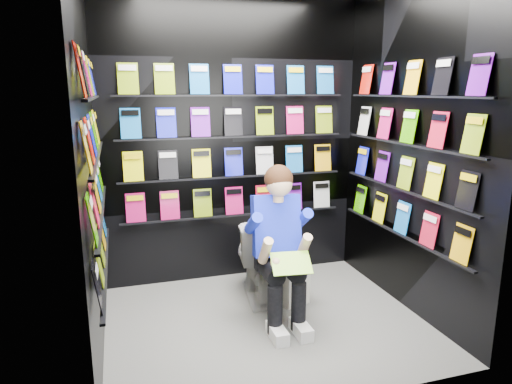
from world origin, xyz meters
name	(u,v)px	position (x,y,z in m)	size (l,w,h in m)	color
floor	(266,322)	(0.00, 0.00, 0.00)	(2.40, 2.40, 0.00)	slate
wall_back	(233,142)	(0.00, 1.00, 1.30)	(2.40, 0.04, 2.60)	black
wall_front	(328,184)	(0.00, -1.00, 1.30)	(2.40, 0.04, 2.60)	black
wall_left	(89,165)	(-1.20, 0.00, 1.30)	(0.04, 2.00, 2.60)	black
wall_right	(411,150)	(1.20, 0.00, 1.30)	(0.04, 2.00, 2.60)	black
comics_back	(234,142)	(0.00, 0.97, 1.31)	(2.10, 0.06, 1.37)	#C61564
comics_left	(94,164)	(-1.17, 0.00, 1.31)	(0.06, 1.70, 1.37)	#C61564
comics_right	(407,150)	(1.17, 0.00, 1.31)	(0.06, 1.70, 1.37)	#C61564
toilet	(260,256)	(0.10, 0.46, 0.37)	(0.42, 0.75, 0.73)	white
longbox	(285,281)	(0.29, 0.37, 0.15)	(0.22, 0.41, 0.31)	white
longbox_lid	(285,263)	(0.29, 0.37, 0.32)	(0.25, 0.43, 0.03)	white
reader	(275,227)	(0.10, 0.08, 0.74)	(0.48, 0.71, 1.30)	#1629F1
held_comic	(291,263)	(0.10, -0.27, 0.58)	(0.28, 0.01, 0.19)	green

